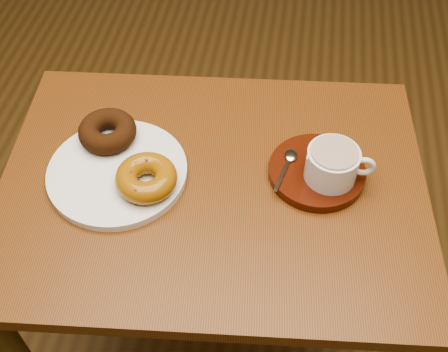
# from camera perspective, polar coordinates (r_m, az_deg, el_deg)

# --- Properties ---
(cafe_table) EXTENTS (0.80, 0.63, 0.70)m
(cafe_table) POSITION_cam_1_polar(r_m,az_deg,el_deg) (1.07, -1.06, -4.41)
(cafe_table) COLOR brown
(cafe_table) RESTS_ON ground
(donut_plate) EXTENTS (0.31, 0.31, 0.01)m
(donut_plate) POSITION_cam_1_polar(r_m,az_deg,el_deg) (1.01, -10.77, 0.39)
(donut_plate) COLOR white
(donut_plate) RESTS_ON cafe_table
(donut_cinnamon) EXTENTS (0.11, 0.11, 0.04)m
(donut_cinnamon) POSITION_cam_1_polar(r_m,az_deg,el_deg) (1.04, -11.76, 4.49)
(donut_cinnamon) COLOR #311909
(donut_cinnamon) RESTS_ON donut_plate
(donut_caramel) EXTENTS (0.14, 0.14, 0.04)m
(donut_caramel) POSITION_cam_1_polar(r_m,az_deg,el_deg) (0.95, -7.90, -0.19)
(donut_caramel) COLOR #996010
(donut_caramel) RESTS_ON donut_plate
(saucer) EXTENTS (0.23, 0.23, 0.02)m
(saucer) POSITION_cam_1_polar(r_m,az_deg,el_deg) (1.00, 9.40, 0.42)
(saucer) COLOR #3C1308
(saucer) RESTS_ON cafe_table
(coffee_cup) EXTENTS (0.12, 0.09, 0.06)m
(coffee_cup) POSITION_cam_1_polar(r_m,az_deg,el_deg) (0.96, 11.02, 1.20)
(coffee_cup) COLOR white
(coffee_cup) RESTS_ON saucer
(teaspoon) EXTENTS (0.03, 0.10, 0.01)m
(teaspoon) POSITION_cam_1_polar(r_m,az_deg,el_deg) (1.00, 6.65, 1.76)
(teaspoon) COLOR silver
(teaspoon) RESTS_ON saucer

